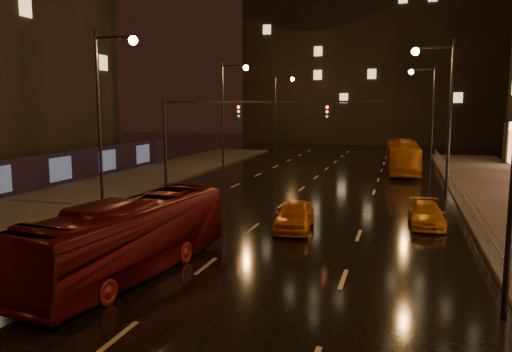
{
  "coord_description": "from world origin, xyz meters",
  "views": [
    {
      "loc": [
        6.75,
        -12.41,
        5.81
      ],
      "look_at": [
        0.08,
        10.23,
        2.5
      ],
      "focal_mm": 35.0,
      "sensor_mm": 36.0,
      "label": 1
    }
  ],
  "objects_px": {
    "bus_curb": "(402,157)",
    "taxi_far": "(426,214)",
    "bus_red": "(131,238)",
    "taxi_near": "(295,215)"
  },
  "relations": [
    {
      "from": "bus_curb",
      "to": "taxi_far",
      "type": "bearing_deg",
      "value": -89.87
    },
    {
      "from": "bus_red",
      "to": "taxi_near",
      "type": "bearing_deg",
      "value": 69.19
    },
    {
      "from": "bus_curb",
      "to": "taxi_near",
      "type": "distance_m",
      "value": 23.06
    },
    {
      "from": "taxi_far",
      "to": "bus_curb",
      "type": "bearing_deg",
      "value": 90.91
    },
    {
      "from": "bus_red",
      "to": "bus_curb",
      "type": "xyz_separation_m",
      "value": [
        8.87,
        30.38,
        0.09
      ]
    },
    {
      "from": "bus_red",
      "to": "taxi_near",
      "type": "relative_size",
      "value": 2.33
    },
    {
      "from": "bus_curb",
      "to": "taxi_near",
      "type": "height_order",
      "value": "bus_curb"
    },
    {
      "from": "taxi_near",
      "to": "bus_curb",
      "type": "bearing_deg",
      "value": 73.29
    },
    {
      "from": "taxi_near",
      "to": "bus_red",
      "type": "bearing_deg",
      "value": -122.33
    },
    {
      "from": "bus_curb",
      "to": "taxi_near",
      "type": "relative_size",
      "value": 2.48
    }
  ]
}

